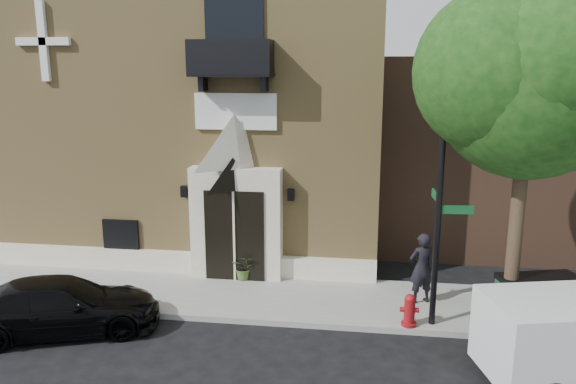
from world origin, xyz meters
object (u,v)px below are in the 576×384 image
(black_sedan, at_px, (61,306))
(dumpster, at_px, (541,303))
(fire_hydrant, at_px, (409,310))
(street_sign, at_px, (439,212))
(pedestrian_near, at_px, (421,268))

(black_sedan, distance_m, dumpster, 11.18)
(black_sedan, xyz_separation_m, fire_hydrant, (8.08, 1.14, -0.11))
(dumpster, bearing_deg, fire_hydrant, 170.75)
(fire_hydrant, bearing_deg, dumpster, 5.83)
(street_sign, xyz_separation_m, dumpster, (2.44, 0.10, -2.12))
(black_sedan, bearing_deg, dumpster, -102.23)
(fire_hydrant, height_order, dumpster, dumpster)
(black_sedan, relative_size, dumpster, 2.16)
(street_sign, height_order, fire_hydrant, street_sign)
(dumpster, height_order, pedestrian_near, pedestrian_near)
(black_sedan, xyz_separation_m, pedestrian_near, (8.46, 2.56, 0.43))
(street_sign, xyz_separation_m, fire_hydrant, (-0.56, -0.20, -2.35))
(fire_hydrant, bearing_deg, black_sedan, -171.96)
(fire_hydrant, relative_size, pedestrian_near, 0.43)
(fire_hydrant, xyz_separation_m, pedestrian_near, (0.37, 1.41, 0.54))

